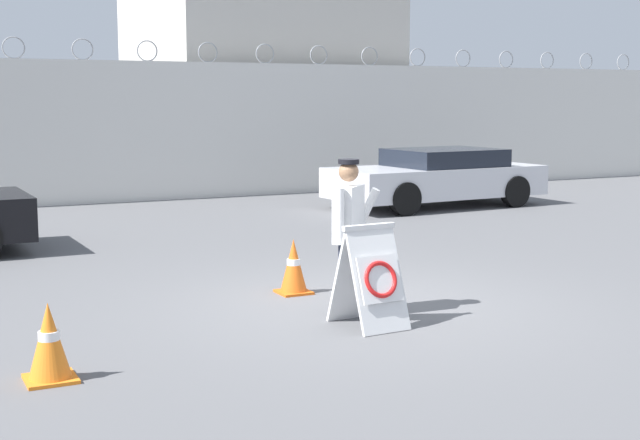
% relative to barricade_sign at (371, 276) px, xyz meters
% --- Properties ---
extents(ground_plane, '(90.00, 90.00, 0.00)m').
position_rel_barricade_sign_xyz_m(ground_plane, '(0.39, 0.80, -0.52)').
color(ground_plane, '#5B5B5E').
extents(perimeter_wall, '(36.00, 0.30, 3.55)m').
position_rel_barricade_sign_xyz_m(perimeter_wall, '(0.39, 11.95, 1.04)').
color(perimeter_wall, silver).
rests_on(perimeter_wall, ground_plane).
extents(building_block, '(6.09, 6.49, 6.62)m').
position_rel_barricade_sign_xyz_m(building_block, '(5.25, 15.85, 2.80)').
color(building_block, beige).
rests_on(building_block, ground_plane).
extents(barricade_sign, '(0.60, 0.77, 1.04)m').
position_rel_barricade_sign_xyz_m(barricade_sign, '(0.00, 0.00, 0.00)').
color(barricade_sign, white).
rests_on(barricade_sign, ground_plane).
extents(security_guard, '(0.63, 0.46, 1.66)m').
position_rel_barricade_sign_xyz_m(security_guard, '(0.03, 0.53, 0.39)').
color(security_guard, '#232838').
rests_on(security_guard, ground_plane).
extents(traffic_cone_near, '(0.41, 0.41, 0.65)m').
position_rel_barricade_sign_xyz_m(traffic_cone_near, '(-3.20, -0.36, -0.19)').
color(traffic_cone_near, orange).
rests_on(traffic_cone_near, ground_plane).
extents(traffic_cone_mid, '(0.37, 0.37, 0.65)m').
position_rel_barricade_sign_xyz_m(traffic_cone_mid, '(-0.05, 1.74, -0.20)').
color(traffic_cone_mid, orange).
rests_on(traffic_cone_mid, ground_plane).
extents(parked_car_far_side, '(4.67, 2.22, 1.22)m').
position_rel_barricade_sign_xyz_m(parked_car_far_side, '(6.22, 8.12, 0.11)').
color(parked_car_far_side, black).
rests_on(parked_car_far_side, ground_plane).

